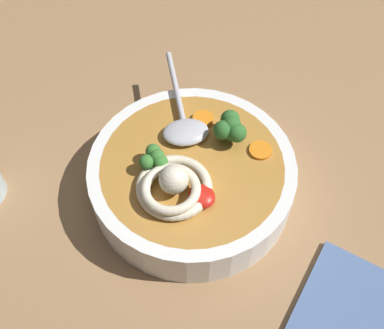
# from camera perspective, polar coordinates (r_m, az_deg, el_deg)

# --- Properties ---
(table_slab) EXTENTS (1.21, 1.21, 0.03)m
(table_slab) POSITION_cam_1_polar(r_m,az_deg,el_deg) (0.67, -3.68, -3.96)
(table_slab) COLOR #936D47
(table_slab) RESTS_ON ground
(soup_bowl) EXTENTS (0.26, 0.26, 0.06)m
(soup_bowl) POSITION_cam_1_polar(r_m,az_deg,el_deg) (0.62, 0.00, -1.54)
(soup_bowl) COLOR white
(soup_bowl) RESTS_ON table_slab
(noodle_pile) EXTENTS (0.10, 0.10, 0.04)m
(noodle_pile) POSITION_cam_1_polar(r_m,az_deg,el_deg) (0.57, -2.47, -2.63)
(noodle_pile) COLOR beige
(noodle_pile) RESTS_ON soup_bowl
(soup_spoon) EXTENTS (0.17, 0.09, 0.02)m
(soup_spoon) POSITION_cam_1_polar(r_m,az_deg,el_deg) (0.63, -0.96, 4.81)
(soup_spoon) COLOR #B7B7BC
(soup_spoon) RESTS_ON soup_bowl
(chili_sauce_dollop) EXTENTS (0.03, 0.03, 0.02)m
(chili_sauce_dollop) POSITION_cam_1_polar(r_m,az_deg,el_deg) (0.57, 1.18, -3.78)
(chili_sauce_dollop) COLOR red
(chili_sauce_dollop) RESTS_ON soup_bowl
(broccoli_floret_rear) EXTENTS (0.05, 0.04, 0.04)m
(broccoli_floret_rear) POSITION_cam_1_polar(r_m,az_deg,el_deg) (0.61, 4.55, 4.46)
(broccoli_floret_rear) COLOR #7A9E60
(broccoli_floret_rear) RESTS_ON soup_bowl
(broccoli_floret_center) EXTENTS (0.04, 0.03, 0.03)m
(broccoli_floret_center) POSITION_cam_1_polar(r_m,az_deg,el_deg) (0.59, -4.75, 0.68)
(broccoli_floret_center) COLOR #7A9E60
(broccoli_floret_center) RESTS_ON soup_bowl
(carrot_slice_right) EXTENTS (0.03, 0.03, 0.01)m
(carrot_slice_right) POSITION_cam_1_polar(r_m,az_deg,el_deg) (0.64, 1.31, 5.36)
(carrot_slice_right) COLOR orange
(carrot_slice_right) RESTS_ON soup_bowl
(carrot_slice_front) EXTENTS (0.03, 0.03, 0.00)m
(carrot_slice_front) POSITION_cam_1_polar(r_m,az_deg,el_deg) (0.62, 8.09, 1.68)
(carrot_slice_front) COLOR orange
(carrot_slice_front) RESTS_ON soup_bowl
(folded_napkin) EXTENTS (0.18, 0.18, 0.01)m
(folded_napkin) POSITION_cam_1_polar(r_m,az_deg,el_deg) (0.61, 19.47, -16.33)
(folded_napkin) COLOR #4C6693
(folded_napkin) RESTS_ON table_slab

